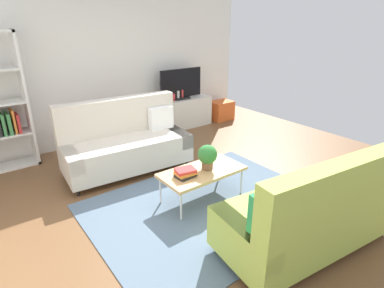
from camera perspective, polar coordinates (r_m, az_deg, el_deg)
name	(u,v)px	position (r m, az deg, el deg)	size (l,w,h in m)	color
ground_plane	(192,195)	(4.29, -0.04, -9.41)	(7.68, 7.68, 0.00)	brown
wall_far	(101,65)	(6.19, -16.33, 13.80)	(6.40, 0.12, 2.90)	white
area_rug	(208,206)	(4.07, 3.04, -11.26)	(2.90, 2.20, 0.01)	slate
couch_beige	(126,143)	(4.95, -12.00, 0.19)	(1.96, 0.98, 1.10)	beige
couch_green	(313,212)	(3.40, 21.24, -11.53)	(1.99, 1.07, 1.10)	#A3BC4C
coffee_table	(202,172)	(4.04, 1.87, -5.19)	(1.10, 0.56, 0.42)	tan
tv_console	(181,113)	(6.85, -2.05, 5.67)	(1.40, 0.44, 0.64)	silver
tv	(181,85)	(6.68, -2.02, 10.85)	(1.00, 0.20, 0.64)	black
storage_trunk	(221,110)	(7.46, 5.37, 6.16)	(0.52, 0.40, 0.44)	orange
potted_plant	(207,156)	(3.99, 2.86, -2.16)	(0.25, 0.25, 0.33)	brown
table_book_0	(185,175)	(3.86, -1.21, -5.77)	(0.24, 0.18, 0.03)	#262626
table_book_1	(185,173)	(3.85, -1.21, -5.32)	(0.24, 0.18, 0.04)	orange
table_book_2	(185,170)	(3.83, -1.22, -4.84)	(0.24, 0.18, 0.04)	red
vase_0	(156,99)	(6.48, -6.59, 8.25)	(0.12, 0.12, 0.16)	silver
vase_1	(164,97)	(6.57, -5.24, 8.52)	(0.13, 0.13, 0.16)	#B24C4C
bottle_0	(174,97)	(6.60, -3.38, 8.57)	(0.06, 0.06, 0.15)	red
bottle_1	(178,95)	(6.66, -2.56, 8.92)	(0.06, 0.06, 0.20)	silver
bottle_2	(182,94)	(6.72, -1.78, 9.07)	(0.05, 0.05, 0.20)	red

